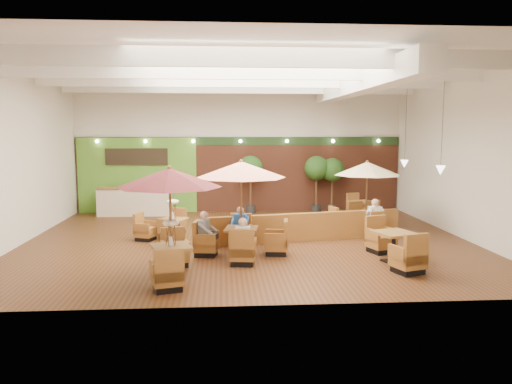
{
  "coord_description": "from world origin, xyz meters",
  "views": [
    {
      "loc": [
        -0.83,
        -15.62,
        3.49
      ],
      "look_at": [
        0.3,
        0.5,
        1.5
      ],
      "focal_mm": 35.0,
      "sensor_mm": 36.0,
      "label": 1
    }
  ],
  "objects": [
    {
      "name": "table_2",
      "position": [
        4.09,
        1.06,
        1.8
      ],
      "size": [
        2.42,
        2.54,
        2.49
      ],
      "rotation": [
        0.0,
        0.0,
        0.27
      ],
      "color": "brown",
      "rests_on": "ground"
    },
    {
      "name": "table_3",
      "position": [
        -2.61,
        0.26,
        0.44
      ],
      "size": [
        1.74,
        2.48,
        1.47
      ],
      "rotation": [
        0.0,
        0.0,
        -0.37
      ],
      "color": "brown",
      "rests_on": "ground"
    },
    {
      "name": "topiary_0",
      "position": [
        0.41,
        5.3,
        1.83
      ],
      "size": [
        1.06,
        1.06,
        2.45
      ],
      "color": "black",
      "rests_on": "ground"
    },
    {
      "name": "topiary_2",
      "position": [
        3.91,
        5.3,
        1.74
      ],
      "size": [
        1.01,
        1.01,
        2.34
      ],
      "color": "black",
      "rests_on": "ground"
    },
    {
      "name": "diner_4",
      "position": [
        4.15,
        0.15,
        0.77
      ],
      "size": [
        0.43,
        0.37,
        0.83
      ],
      "rotation": [
        0.0,
        0.0,
        0.16
      ],
      "color": "white",
      "rests_on": "ground"
    },
    {
      "name": "diner_2",
      "position": [
        -1.27,
        -1.87,
        0.76
      ],
      "size": [
        0.39,
        0.44,
        0.81
      ],
      "rotation": [
        0.0,
        0.0,
        4.43
      ],
      "color": "gray",
      "rests_on": "ground"
    },
    {
      "name": "room",
      "position": [
        0.25,
        1.22,
        3.63
      ],
      "size": [
        14.04,
        14.0,
        5.52
      ],
      "color": "#381E0F",
      "rests_on": "ground"
    },
    {
      "name": "topiary_1",
      "position": [
        3.23,
        5.3,
        1.81
      ],
      "size": [
        1.05,
        1.05,
        2.43
      ],
      "color": "black",
      "rests_on": "ground"
    },
    {
      "name": "diner_3",
      "position": [
        4.15,
        0.15,
        0.73
      ],
      "size": [
        0.4,
        0.36,
        0.72
      ],
      "rotation": [
        0.0,
        0.0,
        0.33
      ],
      "color": "blue",
      "rests_on": "ground"
    },
    {
      "name": "table_5",
      "position": [
        4.74,
        3.59,
        0.35
      ],
      "size": [
        1.02,
        2.56,
        0.9
      ],
      "rotation": [
        0.0,
        0.0,
        0.32
      ],
      "color": "brown",
      "rests_on": "ground"
    },
    {
      "name": "booth_divider",
      "position": [
        1.83,
        -0.2,
        0.45
      ],
      "size": [
        6.42,
        1.48,
        0.9
      ],
      "primitive_type": "cube",
      "rotation": [
        0.0,
        0.0,
        0.2
      ],
      "color": "brown",
      "rests_on": "ground"
    },
    {
      "name": "service_counter",
      "position": [
        -4.4,
        5.1,
        0.58
      ],
      "size": [
        3.0,
        0.75,
        1.18
      ],
      "color": "beige",
      "rests_on": "ground"
    },
    {
      "name": "table_1",
      "position": [
        -0.28,
        -1.87,
        1.84
      ],
      "size": [
        2.72,
        2.72,
        2.71
      ],
      "rotation": [
        0.0,
        0.0,
        -0.15
      ],
      "color": "brown",
      "rests_on": "ground"
    },
    {
      "name": "table_4",
      "position": [
        3.74,
        -2.91,
        0.4
      ],
      "size": [
        1.18,
        2.94,
        1.04
      ],
      "rotation": [
        0.0,
        0.0,
        0.33
      ],
      "color": "brown",
      "rests_on": "ground"
    },
    {
      "name": "diner_0",
      "position": [
        -0.28,
        -2.86,
        0.76
      ],
      "size": [
        0.39,
        0.32,
        0.79
      ],
      "rotation": [
        0.0,
        0.0,
        -0.04
      ],
      "color": "white",
      "rests_on": "ground"
    },
    {
      "name": "diner_1",
      "position": [
        -0.28,
        -0.88,
        0.75
      ],
      "size": [
        0.41,
        0.37,
        0.76
      ],
      "rotation": [
        0.0,
        0.0,
        2.87
      ],
      "color": "blue",
      "rests_on": "ground"
    },
    {
      "name": "table_0",
      "position": [
        -2.04,
        -3.89,
        2.03
      ],
      "size": [
        2.48,
        2.76,
        2.68
      ],
      "rotation": [
        0.0,
        0.0,
        0.29
      ],
      "color": "brown",
      "rests_on": "ground"
    }
  ]
}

